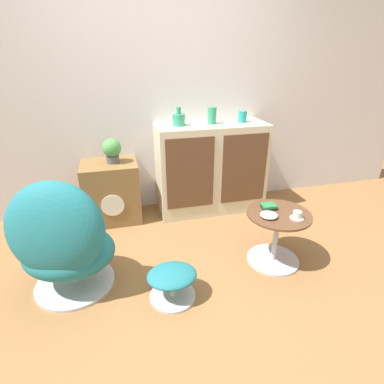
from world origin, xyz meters
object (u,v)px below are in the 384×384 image
object	(u,v)px
sideboard	(211,168)
bowl	(269,215)
vase_leftmost	(179,119)
coffee_table	(276,235)
vase_inner_left	(212,116)
teacup	(297,216)
book_stack	(269,206)
tv_console	(112,192)
egg_chair	(63,243)
ottoman	(172,280)
vase_inner_right	(242,117)
potted_plant	(112,150)

from	to	relation	value
sideboard	bowl	world-z (taller)	sideboard
vase_leftmost	bowl	xyz separation A→B (m)	(0.47, -1.13, -0.56)
coffee_table	vase_inner_left	distance (m)	1.38
teacup	bowl	distance (m)	0.22
teacup	book_stack	world-z (taller)	teacup
tv_console	egg_chair	distance (m)	1.11
ottoman	vase_inner_right	world-z (taller)	vase_inner_right
tv_console	teacup	distance (m)	1.87
vase_inner_left	teacup	xyz separation A→B (m)	(0.33, -1.21, -0.57)
sideboard	tv_console	size ratio (longest dim) A/B	1.84
teacup	potted_plant	bearing A→B (deg)	138.17
sideboard	potted_plant	size ratio (longest dim) A/B	4.75
coffee_table	vase_inner_left	bearing A→B (deg)	102.12
ottoman	vase_inner_right	bearing A→B (deg)	51.60
sideboard	coffee_table	distance (m)	1.14
vase_leftmost	teacup	distance (m)	1.49
book_stack	bowl	xyz separation A→B (m)	(-0.07, -0.13, -0.00)
coffee_table	ottoman	bearing A→B (deg)	-167.28
vase_inner_left	vase_inner_right	distance (m)	0.34
vase_inner_right	book_stack	world-z (taller)	vase_inner_right
potted_plant	tv_console	bearing A→B (deg)	-179.14
coffee_table	bowl	world-z (taller)	bowl
vase_leftmost	potted_plant	bearing A→B (deg)	179.00
vase_inner_left	vase_leftmost	bearing A→B (deg)	180.00
vase_leftmost	vase_inner_left	bearing A→B (deg)	0.00
egg_chair	book_stack	bearing A→B (deg)	1.29
vase_inner_left	teacup	bearing A→B (deg)	-74.89
book_stack	bowl	distance (m)	0.15
sideboard	vase_leftmost	size ratio (longest dim) A/B	6.29
egg_chair	teacup	bearing A→B (deg)	-5.51
tv_console	coffee_table	bearing A→B (deg)	-39.98
vase_inner_left	book_stack	distance (m)	1.17
sideboard	coffee_table	world-z (taller)	sideboard
vase_inner_left	bowl	bearing A→B (deg)	-83.76
vase_leftmost	vase_inner_right	size ratio (longest dim) A/B	1.61
coffee_table	vase_leftmost	bearing A→B (deg)	118.15
sideboard	egg_chair	size ratio (longest dim) A/B	1.26
teacup	vase_inner_left	bearing A→B (deg)	105.11
tv_console	book_stack	distance (m)	1.64
potted_plant	teacup	size ratio (longest dim) A/B	2.33
vase_inner_left	bowl	world-z (taller)	vase_inner_left
egg_chair	vase_leftmost	xyz separation A→B (m)	(1.07, 1.04, 0.62)
sideboard	vase_leftmost	world-z (taller)	vase_leftmost
tv_console	book_stack	xyz separation A→B (m)	(1.27, -1.01, 0.17)
egg_chair	coffee_table	xyz separation A→B (m)	(1.66, -0.06, -0.17)
vase_inner_right	teacup	distance (m)	1.32
book_stack	bowl	size ratio (longest dim) A/B	0.87
ottoman	coffee_table	size ratio (longest dim) A/B	0.69
egg_chair	vase_leftmost	distance (m)	1.61
egg_chair	potted_plant	bearing A→B (deg)	69.79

